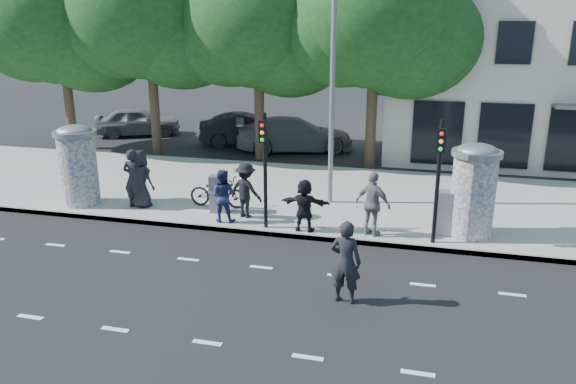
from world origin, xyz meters
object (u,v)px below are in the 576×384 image
(traffic_pole_near, at_px, (265,159))
(car_right, at_px, (295,134))
(ad_column_right, at_px, (474,188))
(street_lamp, at_px, (333,61))
(ped_b, at_px, (134,179))
(car_left, at_px, (138,121))
(man_road, at_px, (346,262))
(cabinet_left, at_px, (219,194))
(car_mid, at_px, (247,129))
(ped_a, at_px, (140,179))
(traffic_pole_far, at_px, (439,170))
(ped_d, at_px, (246,190))
(ped_e, at_px, (373,204))
(bicycle, at_px, (218,192))
(ped_f, at_px, (305,205))
(cabinet_right, at_px, (445,213))
(ad_column_left, at_px, (78,163))
(ped_c, at_px, (222,196))

(traffic_pole_near, relative_size, car_right, 0.61)
(ad_column_right, height_order, street_lamp, street_lamp)
(ped_b, xyz_separation_m, car_left, (-6.26, 11.65, -0.35))
(man_road, distance_m, cabinet_left, 6.69)
(car_mid, bearing_deg, ped_a, 157.81)
(cabinet_left, bearing_deg, car_right, 76.40)
(traffic_pole_near, xyz_separation_m, traffic_pole_far, (4.80, 0.00, 0.00))
(car_left, bearing_deg, car_mid, -121.71)
(ad_column_right, xyz_separation_m, car_left, (-16.73, 11.53, -0.77))
(traffic_pole_far, xyz_separation_m, ped_b, (-9.46, 0.79, -1.11))
(ad_column_right, distance_m, ped_a, 10.30)
(ad_column_right, xyz_separation_m, ped_d, (-6.66, -0.10, -0.53))
(ped_a, xyz_separation_m, ped_e, (7.60, -0.74, -0.02))
(ped_b, distance_m, man_road, 8.78)
(ped_b, distance_m, bicycle, 2.74)
(ped_a, relative_size, man_road, 0.99)
(ped_f, height_order, man_road, man_road)
(ped_d, height_order, cabinet_left, ped_d)
(ped_b, bearing_deg, ped_d, -177.14)
(ad_column_right, xyz_separation_m, man_road, (-2.88, -4.54, -0.59))
(traffic_pole_near, xyz_separation_m, cabinet_right, (5.10, 0.80, -1.45))
(ped_b, xyz_separation_m, man_road, (7.58, -4.43, -0.17))
(ad_column_left, bearing_deg, ped_f, -4.78)
(bicycle, bearing_deg, street_lamp, -69.78)
(ped_b, xyz_separation_m, cabinet_left, (2.81, 0.27, -0.37))
(street_lamp, height_order, cabinet_right, street_lamp)
(ped_c, height_order, cabinet_left, ped_c)
(ped_c, relative_size, cabinet_right, 1.28)
(car_left, bearing_deg, traffic_pole_near, -163.62)
(bicycle, bearing_deg, traffic_pole_near, -127.16)
(ad_column_left, bearing_deg, ped_e, -3.12)
(ped_f, distance_m, bicycle, 3.54)
(ped_c, distance_m, ped_e, 4.53)
(traffic_pole_near, height_order, traffic_pole_far, same)
(ped_d, relative_size, car_mid, 0.36)
(street_lamp, xyz_separation_m, bicycle, (-3.45, -1.34, -4.14))
(ped_b, distance_m, ped_c, 3.29)
(street_lamp, distance_m, cabinet_right, 5.82)
(traffic_pole_near, relative_size, bicycle, 1.78)
(street_lamp, height_order, ped_a, street_lamp)
(ad_column_right, xyz_separation_m, traffic_pole_far, (-1.00, -0.91, 0.69))
(ped_f, bearing_deg, man_road, 116.18)
(ad_column_right, height_order, cabinet_left, ad_column_right)
(ad_column_left, bearing_deg, man_road, -24.53)
(street_lamp, distance_m, ped_c, 5.42)
(traffic_pole_far, bearing_deg, car_left, 141.66)
(ped_e, bearing_deg, traffic_pole_far, -161.75)
(ped_b, xyz_separation_m, bicycle, (2.61, 0.71, -0.47))
(ped_a, bearing_deg, ped_e, -172.36)
(man_road, relative_size, cabinet_right, 1.50)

